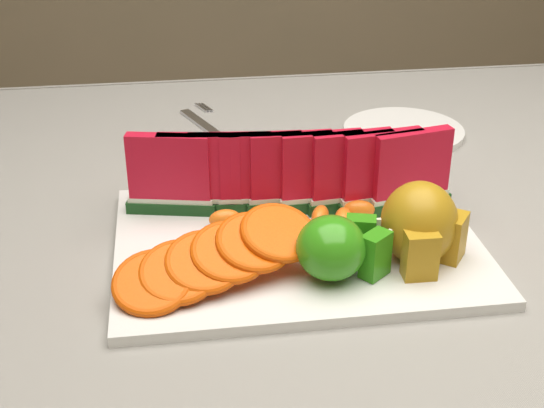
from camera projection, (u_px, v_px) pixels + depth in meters
The scene contains 11 objects.
table at pixel (321, 279), 0.98m from camera, with size 1.40×0.90×0.75m.
tablecloth at pixel (322, 237), 0.95m from camera, with size 1.53×1.03×0.20m.
platter at pixel (297, 244), 0.84m from camera, with size 0.40×0.30×0.01m.
apple_cluster at pixel (338, 248), 0.76m from camera, with size 0.11×0.09×0.07m.
pear_cluster at pixel (421, 226), 0.79m from camera, with size 0.11×0.10×0.09m.
side_plate at pixel (403, 131), 1.14m from camera, with size 0.22×0.22×0.01m.
fork at pixel (207, 126), 1.16m from camera, with size 0.08×0.19×0.00m.
watermelon_row at pixel (291, 174), 0.88m from camera, with size 0.39×0.07×0.10m.
orange_fan_front at pixel (217, 257), 0.76m from camera, with size 0.23×0.14×0.06m.
orange_fan_back at pixel (249, 181), 0.93m from camera, with size 0.24×0.10×0.04m.
tangerine_segments at pixel (294, 220), 0.85m from camera, with size 0.19×0.08×0.02m.
Camera 1 is at (-0.18, -0.80, 1.20)m, focal length 50.00 mm.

